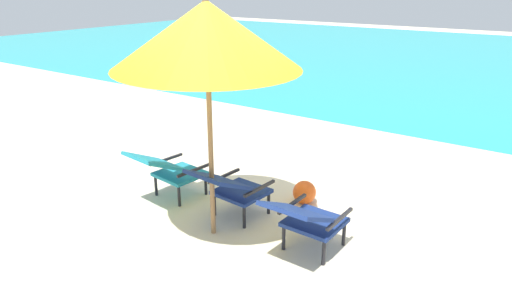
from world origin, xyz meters
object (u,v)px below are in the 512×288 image
object	(u,v)px
beach_umbrella_center	(207,35)
beach_ball	(304,192)
lounge_chair_left	(168,169)
lounge_chair_center	(231,187)
lounge_chair_right	(306,218)

from	to	relation	value
beach_umbrella_center	beach_ball	world-z (taller)	beach_umbrella_center
lounge_chair_left	beach_umbrella_center	size ratio (longest dim) A/B	0.39
lounge_chair_center	lounge_chair_left	bearing A→B (deg)	-178.90
lounge_chair_left	lounge_chair_center	world-z (taller)	same
lounge_chair_left	beach_ball	size ratio (longest dim) A/B	3.36
beach_ball	lounge_chair_right	bearing A→B (deg)	-60.61
lounge_chair_left	lounge_chair_center	bearing A→B (deg)	1.10
lounge_chair_center	beach_umbrella_center	size ratio (longest dim) A/B	0.39
lounge_chair_right	beach_ball	size ratio (longest dim) A/B	3.21
lounge_chair_center	lounge_chair_right	size ratio (longest dim) A/B	1.03
lounge_chair_right	beach_umbrella_center	size ratio (longest dim) A/B	0.37
lounge_chair_right	beach_umbrella_center	world-z (taller)	beach_umbrella_center
beach_umbrella_center	beach_ball	xyz separation A→B (m)	(0.44, 1.14, -1.89)
beach_ball	beach_umbrella_center	bearing A→B (deg)	-111.21
lounge_chair_left	lounge_chair_right	world-z (taller)	same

